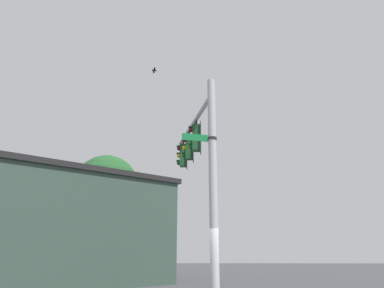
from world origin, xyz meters
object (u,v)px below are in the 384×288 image
(traffic_light_mid_outer, at_px, (183,155))
(street_name_sign, at_px, (205,138))
(bird_flying, at_px, (154,70))
(traffic_light_mid_inner, at_px, (189,147))
(traffic_light_nearest_pole, at_px, (196,138))

(traffic_light_mid_outer, bearing_deg, street_name_sign, -168.42)
(traffic_light_mid_outer, xyz_separation_m, bird_flying, (-2.19, 1.14, 3.19))
(traffic_light_mid_outer, relative_size, bird_flying, 4.12)
(traffic_light_mid_inner, height_order, bird_flying, bird_flying)
(traffic_light_nearest_pole, bearing_deg, traffic_light_mid_outer, 14.44)
(traffic_light_mid_outer, height_order, bird_flying, bird_flying)
(traffic_light_mid_outer, distance_m, street_name_sign, 4.77)
(street_name_sign, xyz_separation_m, bird_flying, (2.43, 2.09, 3.94))
(street_name_sign, relative_size, bird_flying, 3.50)
(traffic_light_nearest_pole, distance_m, street_name_sign, 2.28)
(traffic_light_nearest_pole, height_order, traffic_light_mid_inner, same)
(traffic_light_mid_inner, bearing_deg, traffic_light_nearest_pole, -165.56)
(traffic_light_nearest_pole, xyz_separation_m, street_name_sign, (-2.13, -0.31, -0.75))
(bird_flying, bearing_deg, street_name_sign, -139.24)
(street_name_sign, bearing_deg, traffic_light_nearest_pole, 8.17)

